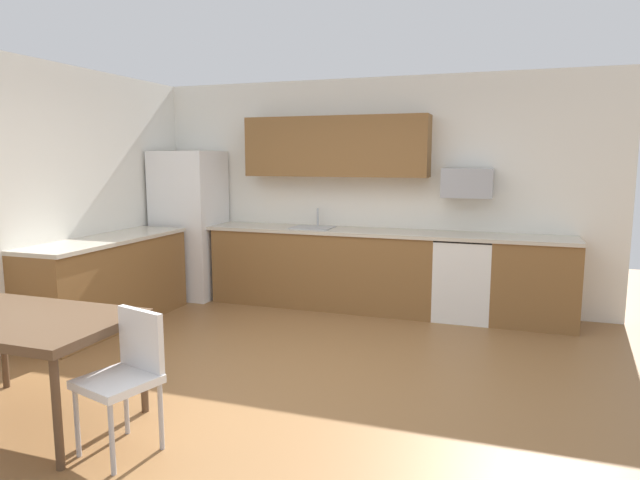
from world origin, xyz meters
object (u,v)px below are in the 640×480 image
(microwave, at_px, (467,183))
(chair_near_table, at_px, (127,369))
(refrigerator, at_px, (190,224))
(dining_table, at_px, (22,325))
(oven_range, at_px, (463,278))

(microwave, xyz_separation_m, chair_near_table, (-1.68, -3.66, -0.99))
(microwave, bearing_deg, refrigerator, -176.98)
(dining_table, distance_m, chair_near_table, 0.88)
(refrigerator, relative_size, dining_table, 1.32)
(oven_range, bearing_deg, microwave, 90.00)
(refrigerator, distance_m, chair_near_table, 3.91)
(oven_range, height_order, chair_near_table, oven_range)
(oven_range, bearing_deg, refrigerator, -178.65)
(refrigerator, height_order, chair_near_table, refrigerator)
(refrigerator, xyz_separation_m, microwave, (3.41, 0.18, 0.57))
(oven_range, xyz_separation_m, dining_table, (-2.54, -3.50, 0.22))
(oven_range, bearing_deg, dining_table, -126.01)
(refrigerator, relative_size, oven_range, 2.04)
(oven_range, xyz_separation_m, microwave, (0.00, 0.10, 1.04))
(refrigerator, distance_m, dining_table, 3.54)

